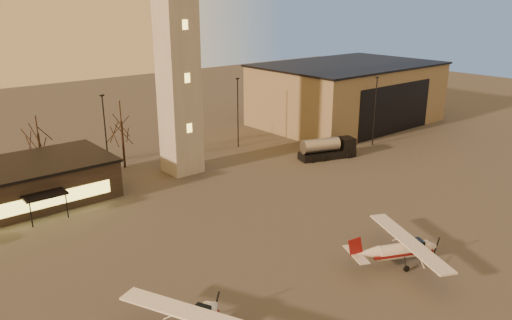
# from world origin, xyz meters

# --- Properties ---
(ground) EXTENTS (220.00, 220.00, 0.00)m
(ground) POSITION_xyz_m (0.00, 0.00, 0.00)
(ground) COLOR #3E3B39
(ground) RESTS_ON ground
(control_tower) EXTENTS (6.80, 6.80, 32.60)m
(control_tower) POSITION_xyz_m (0.00, 30.00, 16.33)
(control_tower) COLOR gray
(control_tower) RESTS_ON ground
(hangar) EXTENTS (30.60, 20.60, 10.30)m
(hangar) POSITION_xyz_m (36.00, 33.98, 5.15)
(hangar) COLOR #806F53
(hangar) RESTS_ON ground
(light_poles) EXTENTS (58.50, 12.25, 10.14)m
(light_poles) POSITION_xyz_m (0.50, 31.00, 5.41)
(light_poles) COLOR black
(light_poles) RESTS_ON ground
(tree_row) EXTENTS (37.20, 9.20, 8.80)m
(tree_row) POSITION_xyz_m (-13.70, 39.16, 5.94)
(tree_row) COLOR black
(tree_row) RESTS_ON ground
(cessna_front) EXTENTS (8.61, 10.31, 2.96)m
(cessna_front) POSITION_xyz_m (1.63, -1.50, 1.01)
(cessna_front) COLOR silver
(cessna_front) RESTS_ON ground
(fuel_truck) EXTENTS (8.20, 4.64, 2.93)m
(fuel_truck) POSITION_xyz_m (18.02, 21.98, 1.16)
(fuel_truck) COLOR black
(fuel_truck) RESTS_ON ground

